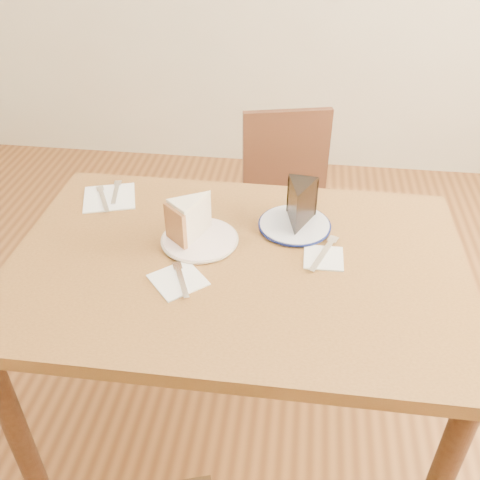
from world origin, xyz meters
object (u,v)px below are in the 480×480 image
plate_navy (294,225)px  carrot_cake (194,218)px  chair_far (290,210)px  table (237,288)px  chocolate_cake (299,207)px  plate_cream (200,240)px

plate_navy → carrot_cake: carrot_cake is taller
plate_navy → chair_far: bearing=92.9°
plate_navy → table: bearing=-129.8°
chocolate_cake → plate_navy: bearing=0.2°
plate_navy → chocolate_cake: chocolate_cake is taller
table → plate_cream: 0.17m
table → chocolate_cake: chocolate_cake is taller
table → chocolate_cake: bearing=48.3°
chair_far → carrot_cake: carrot_cake is taller
carrot_cake → plate_cream: bearing=-8.3°
plate_cream → plate_navy: same height
chair_far → plate_cream: 0.75m
table → chair_far: chair_far is taller
chocolate_cake → chair_far: bearing=-79.9°
table → plate_cream: size_ratio=5.90×
chair_far → chocolate_cake: (0.04, -0.54, 0.36)m
table → chair_far: 0.75m
plate_cream → chocolate_cake: size_ratio=1.72×
carrot_cake → chocolate_cake: bearing=58.8°
plate_cream → chocolate_cake: (0.26, 0.10, 0.06)m
chair_far → chocolate_cake: 0.65m
table → plate_navy: plate_navy is taller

